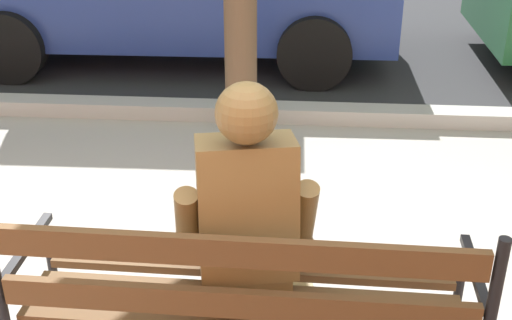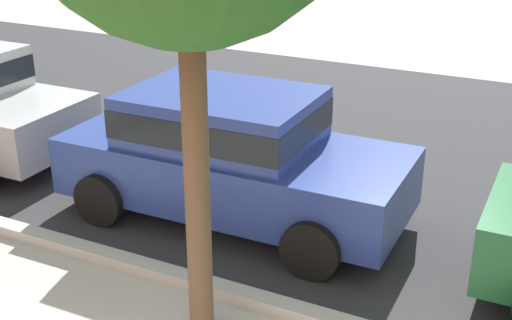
{
  "view_description": "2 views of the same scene",
  "coord_description": "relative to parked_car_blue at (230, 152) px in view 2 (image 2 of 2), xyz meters",
  "views": [
    {
      "loc": [
        0.37,
        -2.1,
        2.19
      ],
      "look_at": [
        0.17,
        0.72,
        0.75
      ],
      "focal_mm": 48.67,
      "sensor_mm": 36.0,
      "label": 1
    },
    {
      "loc": [
        2.7,
        -2.1,
        3.86
      ],
      "look_at": [
        -0.6,
        4.45,
        0.8
      ],
      "focal_mm": 48.19,
      "sensor_mm": 36.0,
      "label": 2
    }
  ],
  "objects": [
    {
      "name": "street_surface",
      "position": [
        0.95,
        3.05,
        -0.84
      ],
      "size": [
        60.0,
        9.0,
        0.01
      ],
      "primitive_type": "cube",
      "color": "#2D2D30",
      "rests_on": "ground"
    },
    {
      "name": "curb_stone",
      "position": [
        0.95,
        -1.55,
        -0.78
      ],
      "size": [
        60.0,
        0.2,
        0.12
      ],
      "primitive_type": "cube",
      "color": "#B2AFA8",
      "rests_on": "ground"
    },
    {
      "name": "parked_car_blue",
      "position": [
        0.0,
        0.0,
        0.0
      ],
      "size": [
        4.13,
        1.97,
        1.56
      ],
      "color": "navy",
      "rests_on": "ground"
    }
  ]
}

